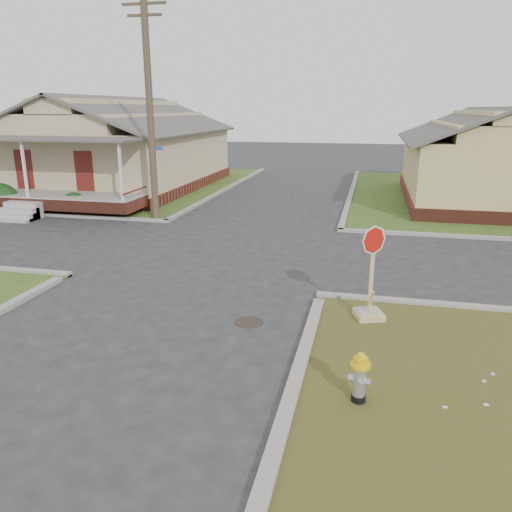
# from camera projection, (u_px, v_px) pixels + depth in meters

# --- Properties ---
(ground) EXTENTS (120.00, 120.00, 0.00)m
(ground) POSITION_uv_depth(u_px,v_px,m) (166.00, 306.00, 12.07)
(ground) COLOR #262628
(ground) RESTS_ON ground
(verge_far_left) EXTENTS (19.00, 19.00, 0.05)m
(verge_far_left) POSITION_uv_depth(u_px,v_px,m) (87.00, 183.00, 31.69)
(verge_far_left) COLOR #2F4C1B
(verge_far_left) RESTS_ON ground
(curbs) EXTENTS (80.00, 40.00, 0.12)m
(curbs) POSITION_uv_depth(u_px,v_px,m) (225.00, 251.00, 16.74)
(curbs) COLOR gray
(curbs) RESTS_ON ground
(manhole) EXTENTS (0.64, 0.64, 0.01)m
(manhole) POSITION_uv_depth(u_px,v_px,m) (249.00, 322.00, 11.13)
(manhole) COLOR black
(manhole) RESTS_ON ground
(corner_house) EXTENTS (10.10, 15.50, 5.30)m
(corner_house) POSITION_uv_depth(u_px,v_px,m) (117.00, 149.00, 29.17)
(corner_house) COLOR maroon
(corner_house) RESTS_ON ground
(side_house_yellow) EXTENTS (7.60, 11.60, 4.70)m
(side_house_yellow) POSITION_uv_depth(u_px,v_px,m) (484.00, 159.00, 24.69)
(side_house_yellow) COLOR maroon
(side_house_yellow) RESTS_ON ground
(utility_pole) EXTENTS (1.80, 0.28, 9.00)m
(utility_pole) POSITION_uv_depth(u_px,v_px,m) (150.00, 106.00, 19.96)
(utility_pole) COLOR #413225
(utility_pole) RESTS_ON ground
(fire_hydrant) EXTENTS (0.32, 0.32, 0.86)m
(fire_hydrant) POSITION_uv_depth(u_px,v_px,m) (360.00, 375.00, 7.92)
(fire_hydrant) COLOR black
(fire_hydrant) RESTS_ON ground
(stop_sign) EXTENTS (0.61, 0.59, 2.14)m
(stop_sign) POSITION_uv_depth(u_px,v_px,m) (370.00, 299.00, 11.12)
(stop_sign) COLOR tan
(stop_sign) RESTS_ON ground
(hedge_right) EXTENTS (1.28, 1.05, 0.97)m
(hedge_right) POSITION_uv_depth(u_px,v_px,m) (74.00, 202.00, 22.43)
(hedge_right) COLOR #143915
(hedge_right) RESTS_ON verge_far_left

